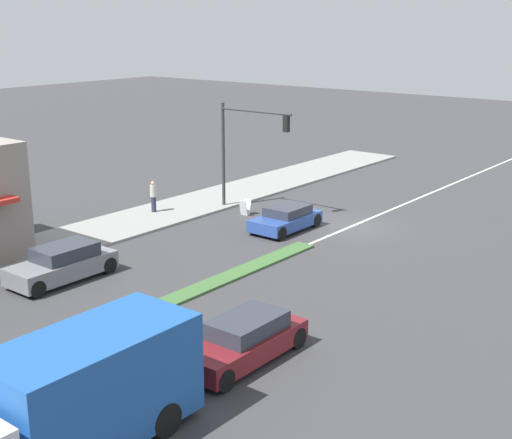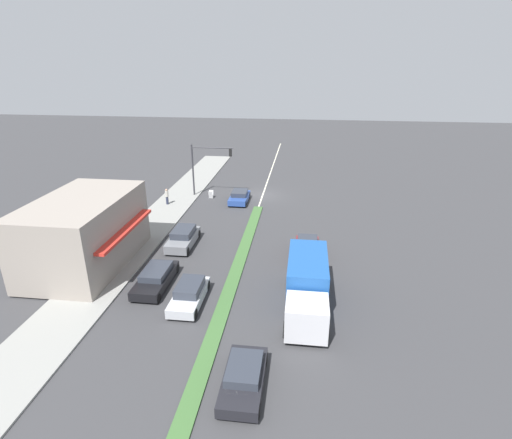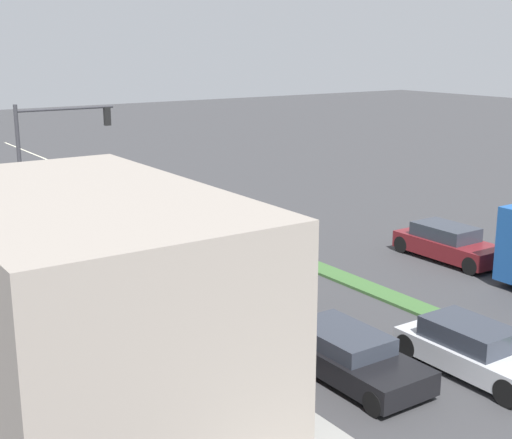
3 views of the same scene
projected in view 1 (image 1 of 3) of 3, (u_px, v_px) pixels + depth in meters
The scene contains 9 objects.
ground_plane at pixel (49, 354), 22.03m from camera, with size 160.00×160.00×0.00m, color #38383A.
lane_marking_center at pixel (351, 226), 35.59m from camera, with size 0.16×60.00×0.01m, color beige.
traffic_signal_main at pixel (244, 139), 37.44m from camera, with size 4.59×0.34×5.60m.
pedestrian at pixel (153, 196), 37.63m from camera, with size 0.34×0.34×1.66m.
warning_aframe_sign at pixel (245, 207), 37.52m from camera, with size 0.45×0.53×0.84m.
delivery_truck at pixel (63, 404), 16.32m from camera, with size 2.44×7.50×2.87m.
sedan_maroon at pixel (244, 340), 21.45m from camera, with size 1.80×4.38×1.36m.
coupe_blue at pixel (286, 219), 34.82m from camera, with size 1.86×3.80×1.20m.
suv_grey at pixel (62, 264), 28.10m from camera, with size 1.83×4.30×1.40m.
Camera 1 is at (-17.53, 29.72, 9.95)m, focal length 50.00 mm.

